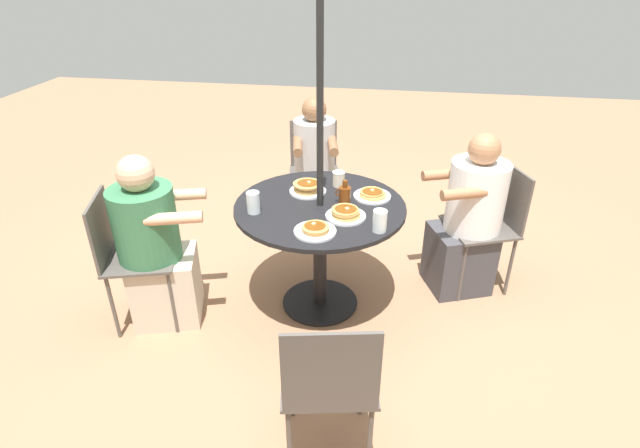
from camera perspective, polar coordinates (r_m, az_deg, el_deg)
ground_plane at (r=3.50m, az=-0.00°, el=-8.95°), size 12.00×12.00×0.00m
patio_table at (r=3.15m, az=-0.00°, el=-0.02°), size 1.07×1.07×0.76m
umbrella_pole at (r=2.98m, az=-0.00°, el=6.44°), size 0.04×0.04×2.01m
patio_chair_north at (r=2.25m, az=1.05°, el=-17.34°), size 0.49×0.49×0.88m
patio_chair_east at (r=3.61m, az=18.99°, el=0.51°), size 0.54×0.54×0.88m
diner_east at (r=3.54m, az=16.57°, el=0.14°), size 0.57×0.51×1.14m
patio_chair_south at (r=4.28m, az=-0.69°, el=6.63°), size 0.50×0.50×0.88m
diner_south at (r=4.12m, az=-0.61°, el=5.83°), size 0.42×0.56×1.15m
patio_chair_west at (r=3.29m, az=-21.25°, el=-2.86°), size 0.52×0.52×0.88m
diner_west at (r=3.26m, az=-18.30°, el=-2.86°), size 0.59×0.50×1.14m
pancake_plate_a at (r=3.24m, az=-1.45°, el=4.13°), size 0.24×0.24×0.08m
pancake_plate_b at (r=2.93m, az=2.96°, el=1.19°), size 0.24×0.24×0.07m
pancake_plate_c at (r=2.77m, az=-0.54°, el=-0.67°), size 0.24×0.24×0.05m
pancake_plate_d at (r=3.19m, az=6.00°, el=3.34°), size 0.24×0.24×0.05m
syrup_bottle at (r=3.08m, az=2.83°, el=3.40°), size 0.10×0.07×0.15m
coffee_cup at (r=3.32m, az=2.15°, el=5.18°), size 0.08×0.08×0.10m
drinking_glass_a at (r=2.99m, az=-7.63°, el=2.46°), size 0.08×0.08×0.13m
drinking_glass_b at (r=2.79m, az=6.85°, el=0.36°), size 0.08×0.08×0.13m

